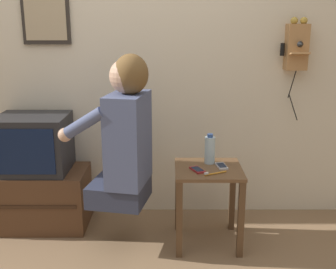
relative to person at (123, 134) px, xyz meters
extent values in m
cube|color=beige|center=(0.01, 0.59, 0.48)|extent=(6.80, 0.05, 2.55)
cube|color=brown|center=(0.55, 0.05, -0.26)|extent=(0.44, 0.43, 0.02)
cube|color=#523822|center=(0.35, -0.14, -0.53)|extent=(0.04, 0.04, 0.52)
cube|color=#523822|center=(0.74, -0.14, -0.53)|extent=(0.04, 0.04, 0.52)
cube|color=#523822|center=(0.35, 0.24, -0.53)|extent=(0.04, 0.04, 0.52)
cube|color=#523822|center=(0.74, 0.24, -0.53)|extent=(0.04, 0.04, 0.52)
cube|color=#2D3347|center=(-0.05, 0.01, -0.40)|extent=(0.42, 0.42, 0.14)
cube|color=#4C567A|center=(0.02, 0.00, -0.03)|extent=(0.29, 0.41, 0.59)
sphere|color=tan|center=(0.02, 0.00, 0.37)|extent=(0.22, 0.22, 0.22)
ellipsoid|color=brown|center=(0.05, -0.01, 0.38)|extent=(0.26, 0.27, 0.25)
cylinder|color=#4C567A|center=(-0.24, -0.12, 0.10)|extent=(0.30, 0.13, 0.22)
cylinder|color=#4C567A|center=(-0.17, 0.20, 0.10)|extent=(0.30, 0.13, 0.22)
sphere|color=tan|center=(-0.36, -0.09, 0.02)|extent=(0.09, 0.09, 0.09)
sphere|color=tan|center=(-0.29, 0.22, 0.02)|extent=(0.09, 0.09, 0.09)
cube|color=#51331E|center=(-0.69, 0.31, -0.58)|extent=(0.72, 0.41, 0.43)
cube|color=#392315|center=(-0.69, 0.10, -0.56)|extent=(0.65, 0.01, 0.02)
cube|color=#232326|center=(-0.69, 0.32, -0.16)|extent=(0.50, 0.41, 0.41)
cube|color=#0C1938|center=(-0.69, 0.11, -0.16)|extent=(0.41, 0.01, 0.32)
cube|color=#AD7A47|center=(1.21, 0.51, 0.51)|extent=(0.15, 0.11, 0.33)
cube|color=#AD7A47|center=(1.21, 0.42, 0.47)|extent=(0.14, 0.07, 0.03)
sphere|color=#B79338|center=(1.17, 0.50, 0.70)|extent=(0.05, 0.05, 0.05)
sphere|color=#B79338|center=(1.24, 0.50, 0.70)|extent=(0.05, 0.05, 0.05)
cone|color=black|center=(1.21, 0.40, 0.54)|extent=(0.04, 0.05, 0.04)
cylinder|color=black|center=(1.11, 0.51, 0.50)|extent=(0.03, 0.03, 0.09)
cylinder|color=black|center=(1.19, 0.49, 0.25)|extent=(0.04, 0.04, 0.22)
cylinder|color=black|center=(1.21, 0.50, 0.07)|extent=(0.07, 0.06, 0.19)
cube|color=#2D2823|center=(-0.60, 0.55, 0.74)|extent=(0.34, 0.02, 0.43)
cube|color=tan|center=(-0.60, 0.54, 0.74)|extent=(0.30, 0.01, 0.37)
cube|color=maroon|center=(0.47, 0.00, -0.24)|extent=(0.11, 0.14, 0.01)
cube|color=black|center=(0.47, 0.00, -0.24)|extent=(0.09, 0.11, 0.00)
cube|color=silver|center=(0.64, 0.07, -0.24)|extent=(0.08, 0.13, 0.01)
cube|color=black|center=(0.64, 0.07, -0.24)|extent=(0.06, 0.10, 0.00)
cylinder|color=silver|center=(0.56, 0.15, -0.16)|extent=(0.07, 0.07, 0.18)
cylinder|color=#2D4C8C|center=(0.56, 0.15, -0.05)|extent=(0.04, 0.04, 0.02)
cylinder|color=orange|center=(0.58, -0.07, -0.24)|extent=(0.15, 0.08, 0.01)
cube|color=white|center=(0.52, -0.10, -0.23)|extent=(0.03, 0.02, 0.01)
camera|label=1|loc=(0.28, -2.59, 0.71)|focal=45.00mm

